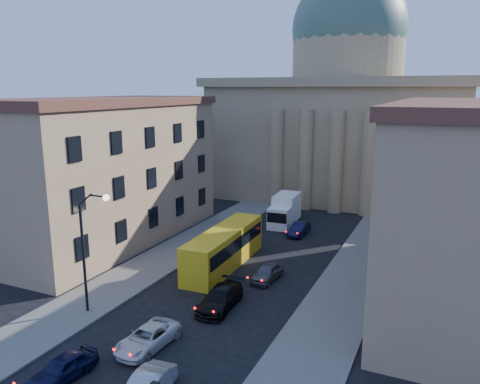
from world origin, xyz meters
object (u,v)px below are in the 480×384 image
object	(u,v)px
street_lamp	(88,243)
box_truck	(285,211)
car_left_near	(63,368)
city_bus	(224,247)

from	to	relation	value
street_lamp	box_truck	bearing A→B (deg)	79.61
car_left_near	city_bus	xyz separation A→B (m)	(0.56, 18.76, 1.10)
city_bus	street_lamp	bearing A→B (deg)	-111.64
street_lamp	car_left_near	size ratio (longest dim) A/B	2.16
city_bus	box_truck	world-z (taller)	box_truck
car_left_near	box_truck	xyz separation A→B (m)	(1.10, 33.57, 0.92)
street_lamp	box_truck	xyz separation A→B (m)	(4.93, 26.87, -3.67)
street_lamp	city_bus	xyz separation A→B (m)	(4.39, 12.07, -3.48)
street_lamp	city_bus	size ratio (longest dim) A/B	0.74
car_left_near	city_bus	bearing A→B (deg)	94.20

